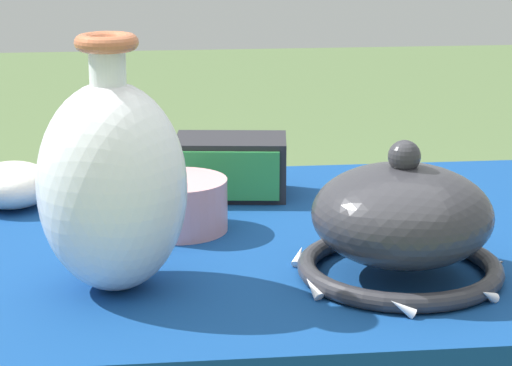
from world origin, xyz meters
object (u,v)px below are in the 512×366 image
mosaic_tile_box (231,167)px  bowl_shallow_ivory (12,185)px  vase_tall_bulbous (112,184)px  vase_dome_bell (401,225)px  pot_squat_rose (179,205)px

mosaic_tile_box → bowl_shallow_ivory: bearing=-168.4°
vase_tall_bulbous → mosaic_tile_box: vase_tall_bulbous is taller
vase_dome_bell → vase_tall_bulbous: bearing=179.9°
vase_tall_bulbous → bowl_shallow_ivory: vase_tall_bulbous is taller
vase_tall_bulbous → mosaic_tile_box: bearing=65.6°
mosaic_tile_box → pot_squat_rose: 0.17m
mosaic_tile_box → vase_dome_bell: bearing=-57.5°
mosaic_tile_box → bowl_shallow_ivory: mosaic_tile_box is taller
vase_dome_bell → pot_squat_rose: (-0.25, 0.20, -0.03)m
vase_tall_bulbous → vase_dome_bell: bearing=-0.1°
vase_dome_bell → bowl_shallow_ivory: vase_dome_bell is taller
mosaic_tile_box → pot_squat_rose: (-0.08, -0.15, -0.01)m
mosaic_tile_box → bowl_shallow_ivory: (-0.31, -0.02, -0.01)m
vase_tall_bulbous → vase_dome_bell: vase_tall_bulbous is taller
vase_tall_bulbous → mosaic_tile_box: size_ratio=1.65×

